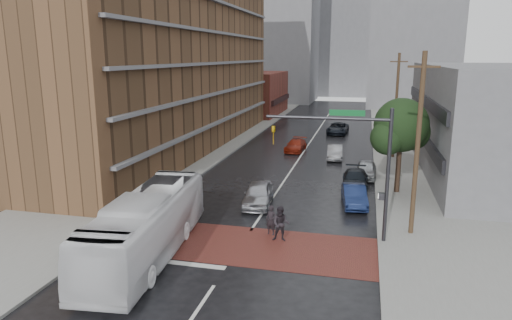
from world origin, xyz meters
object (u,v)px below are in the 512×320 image
Objects in this scene: pedestrian_b at (281,224)px; car_parked_mid at (355,179)px; car_parked_far at (366,169)px; car_travel_b at (335,152)px; suv_travel at (338,128)px; car_travel_a at (258,194)px; pedestrian_a at (271,220)px; car_parked_near at (354,196)px; car_travel_c at (296,145)px; transit_bus at (147,225)px.

car_parked_mid is at bearing 68.84° from pedestrian_b.
pedestrian_b is 0.47× the size of car_parked_far.
suv_travel is at bearing 88.91° from car_travel_b.
car_travel_a reaches higher than car_parked_far.
pedestrian_a reaches higher than suv_travel.
pedestrian_b reaches higher than suv_travel.
pedestrian_b reaches higher than car_parked_near.
car_travel_b and car_parked_mid have the same top height.
car_travel_c is 11.59m from car_parked_far.
car_travel_b reaches higher than car_travel_c.
car_travel_b is (4.01, 15.21, -0.10)m from car_travel_a.
car_travel_b is at bearing 116.58° from car_parked_far.
pedestrian_b reaches higher than car_travel_b.
car_parked_mid is (9.66, 14.62, -0.94)m from transit_bus.
car_travel_a is 6.39m from car_parked_near.
pedestrian_b is at bearing -78.86° from car_travel_c.
car_travel_b is 0.98× the size of car_parked_near.
car_travel_b is 5.05m from car_travel_c.
transit_bus is at bearing -118.72° from car_parked_far.
car_travel_a is 0.98× the size of car_parked_mid.
pedestrian_b is at bearing -108.26° from car_parked_mid.
pedestrian_a is at bearing -108.65° from car_parked_far.
car_travel_a is at bearing 63.11° from transit_bus.
car_parked_far is at bearing 45.57° from car_travel_a.
transit_bus is 20.71m from car_parked_far.
suv_travel is 24.40m from car_parked_mid.
pedestrian_a is at bearing -132.04° from car_parked_near.
car_parked_near is 0.90× the size of car_parked_mid.
pedestrian_a is 34.78m from suv_travel.
car_parked_near is (3.66, 6.97, -0.28)m from pedestrian_b.
pedestrian_b is at bearing -34.76° from pedestrian_a.
car_travel_c is at bearing 104.02° from car_parked_near.
car_parked_near is at bearing 6.14° from car_travel_a.
car_travel_b is 9.80m from car_parked_mid.
car_parked_far reaches higher than car_travel_b.
transit_bus is at bearing -95.95° from suv_travel.
pedestrian_a is at bearing 129.83° from pedestrian_b.
car_parked_mid is (2.81, -24.24, -0.04)m from suv_travel.
car_travel_c is 0.83× the size of suv_travel.
car_travel_a is at bearing -92.38° from suv_travel.
car_travel_a is at bearing -174.63° from car_parked_near.
pedestrian_a is 5.21m from car_travel_a.
transit_bus is 39.47m from suv_travel.
car_parked_mid is at bearing -101.95° from car_parked_far.
car_travel_b is at bearing 102.28° from car_parked_mid.
car_parked_mid is (2.17, -9.56, 0.00)m from car_travel_b.
car_parked_near is (2.23, -13.82, 0.02)m from car_travel_b.
car_parked_near is (6.23, 1.39, -0.09)m from car_travel_a.
pedestrian_b is at bearing -87.24° from suv_travel.
pedestrian_a reaches higher than car_travel_c.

